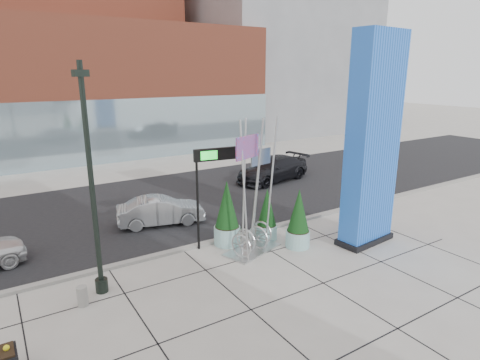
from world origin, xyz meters
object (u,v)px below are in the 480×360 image
car_silver_mid (161,211)px  lamp_post (94,205)px  public_art_sculpture (253,218)px  overhead_street_sign (213,162)px  blue_pylon (372,146)px  concrete_bollard (82,296)px

car_silver_mid → lamp_post: bearing=153.4°
lamp_post → public_art_sculpture: (5.98, -0.04, -1.60)m
lamp_post → overhead_street_sign: (4.92, 1.28, 0.54)m
blue_pylon → overhead_street_sign: size_ratio=2.08×
lamp_post → concrete_bollard: size_ratio=11.49×
lamp_post → overhead_street_sign: bearing=14.6°
lamp_post → car_silver_mid: (3.94, 4.69, -2.35)m
car_silver_mid → blue_pylon: bearing=-121.2°
blue_pylon → car_silver_mid: size_ratio=2.13×
public_art_sculpture → car_silver_mid: size_ratio=1.34×
blue_pylon → car_silver_mid: blue_pylon is taller
blue_pylon → lamp_post: blue_pylon is taller
public_art_sculpture → overhead_street_sign: public_art_sculpture is taller
lamp_post → public_art_sculpture: lamp_post is taller
overhead_street_sign → car_silver_mid: overhead_street_sign is taller
lamp_post → blue_pylon: bearing=-9.9°
concrete_bollard → overhead_street_sign: 6.73m
car_silver_mid → concrete_bollard: bearing=151.7°
concrete_bollard → overhead_street_sign: overhead_street_sign is taller
public_art_sculpture → overhead_street_sign: bearing=111.5°
lamp_post → overhead_street_sign: 5.11m
public_art_sculpture → blue_pylon: bearing=-38.7°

